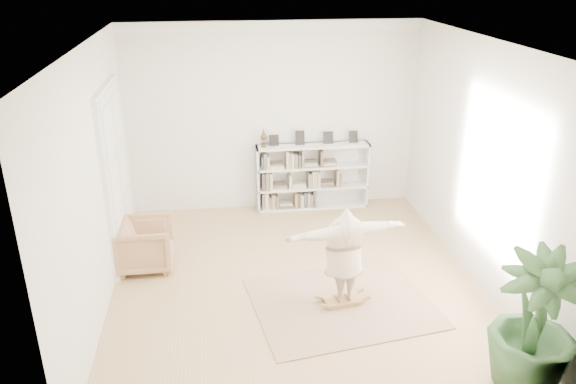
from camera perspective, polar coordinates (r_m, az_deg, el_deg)
The scene contains 9 objects.
floor at distance 8.71m, azimuth 0.79°, elevation -9.28°, with size 6.00×6.00×0.00m, color #A78656.
room_shell at distance 10.37m, azimuth -1.61°, elevation 16.57°, with size 6.00×6.00×6.00m.
doors at distance 9.32m, azimuth -17.06°, elevation 1.49°, with size 0.09×1.78×2.92m.
bookshelf at distance 11.04m, azimuth 2.47°, elevation 1.54°, with size 2.20×0.35×1.64m.
armchair at distance 9.25m, azimuth -14.29°, elevation -5.21°, with size 0.84×0.87×0.79m, color tan.
rug at distance 8.29m, azimuth 5.51°, elevation -11.16°, with size 2.50×2.00×0.02m, color tan.
rocker_board at distance 8.26m, azimuth 5.53°, elevation -10.82°, with size 0.56×0.38×0.11m.
person at distance 7.86m, azimuth 5.74°, elevation -6.12°, with size 1.75×0.48×1.42m, color beige.
houseplant at distance 6.96m, azimuth 23.78°, elevation -12.16°, with size 0.96×0.96×1.72m, color #2D5028.
Camera 1 is at (-1.12, -7.31, 4.61)m, focal length 35.00 mm.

